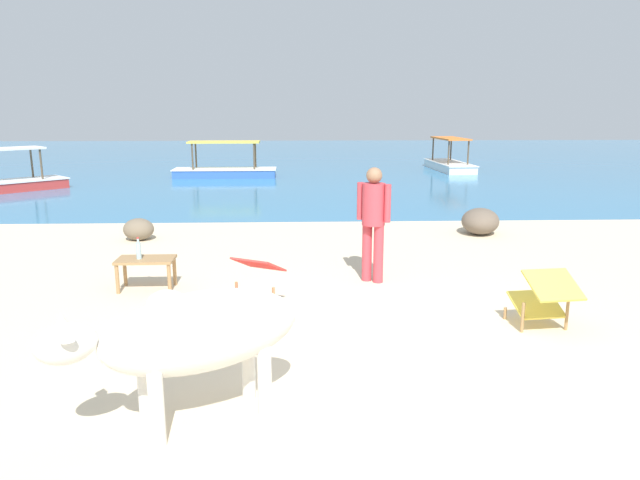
{
  "coord_description": "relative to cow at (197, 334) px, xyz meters",
  "views": [
    {
      "loc": [
        -0.76,
        -5.27,
        2.44
      ],
      "look_at": [
        -0.45,
        3.0,
        0.55
      ],
      "focal_mm": 32.37,
      "sensor_mm": 36.0,
      "label": 1
    }
  ],
  "objects": [
    {
      "name": "deck_chair_near",
      "position": [
        3.48,
        1.8,
        -0.35
      ],
      "size": [
        0.61,
        0.82,
        0.68
      ],
      "rotation": [
        0.0,
        0.0,
        1.67
      ],
      "color": "#A37A4C",
      "rests_on": "sand_beach"
    },
    {
      "name": "sand_beach",
      "position": [
        1.55,
        1.13,
        -0.75
      ],
      "size": [
        18.0,
        14.0,
        0.04
      ],
      "primitive_type": "cube",
      "color": "beige",
      "rests_on": "ground"
    },
    {
      "name": "shore_rock_large",
      "position": [
        4.33,
        6.78,
        -0.48
      ],
      "size": [
        0.99,
        1.1,
        0.51
      ],
      "primitive_type": "ellipsoid",
      "rotation": [
        0.0,
        0.0,
        1.21
      ],
      "color": "#6B5B4C",
      "rests_on": "sand_beach"
    },
    {
      "name": "boat_white",
      "position": [
        6.88,
        18.98,
        -0.48
      ],
      "size": [
        1.33,
        3.72,
        1.29
      ],
      "rotation": [
        0.0,
        0.0,
        1.62
      ],
      "color": "white",
      "rests_on": "water_surface"
    },
    {
      "name": "person_standing",
      "position": [
        1.82,
        3.7,
        0.21
      ],
      "size": [
        0.44,
        0.32,
        1.62
      ],
      "rotation": [
        0.0,
        0.0,
        4.13
      ],
      "color": "#CC3D47",
      "rests_on": "sand_beach"
    },
    {
      "name": "shore_rock_medium",
      "position": [
        -2.2,
        6.5,
        -0.53
      ],
      "size": [
        0.61,
        0.57,
        0.41
      ],
      "primitive_type": "ellipsoid",
      "rotation": [
        0.0,
        0.0,
        3.04
      ],
      "color": "#756651",
      "rests_on": "sand_beach"
    },
    {
      "name": "boat_red",
      "position": [
        -8.07,
        13.29,
        -0.48
      ],
      "size": [
        3.46,
        3.37,
        1.29
      ],
      "rotation": [
        0.0,
        0.0,
        0.76
      ],
      "color": "#C63833",
      "rests_on": "water_surface"
    },
    {
      "name": "bottle",
      "position": [
        -1.36,
        3.43,
        -0.18
      ],
      "size": [
        0.07,
        0.07,
        0.3
      ],
      "color": "#A3C6D1",
      "rests_on": "low_bench_table"
    },
    {
      "name": "boat_blue",
      "position": [
        -1.85,
        16.79,
        -0.48
      ],
      "size": [
        3.69,
        1.2,
        1.29
      ],
      "rotation": [
        0.0,
        0.0,
        0.01
      ],
      "color": "#3866B7",
      "rests_on": "water_surface"
    },
    {
      "name": "water_surface",
      "position": [
        1.55,
        23.13,
        -0.77
      ],
      "size": [
        60.0,
        36.0,
        0.03
      ],
      "primitive_type": "cube",
      "color": "teal",
      "rests_on": "ground"
    },
    {
      "name": "cow",
      "position": [
        0.0,
        0.0,
        0.0
      ],
      "size": [
        1.92,
        1.29,
        1.11
      ],
      "rotation": [
        0.0,
        0.0,
        3.63
      ],
      "color": "silver",
      "rests_on": "sand_beach"
    },
    {
      "name": "deck_chair_far",
      "position": [
        0.22,
        2.45,
        -0.35
      ],
      "size": [
        0.83,
        0.92,
        0.68
      ],
      "rotation": [
        0.0,
        0.0,
        4.23
      ],
      "color": "#A37A4C",
      "rests_on": "sand_beach"
    },
    {
      "name": "low_bench_table",
      "position": [
        -1.28,
        3.45,
        -0.37
      ],
      "size": [
        0.76,
        0.45,
        0.43
      ],
      "rotation": [
        0.0,
        0.0,
        0.01
      ],
      "color": "#A37A4C",
      "rests_on": "sand_beach"
    }
  ]
}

